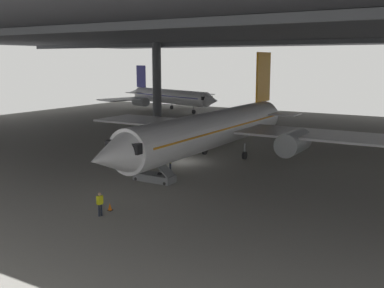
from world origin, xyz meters
The scene contains 9 objects.
ground_plane centered at (0.00, 0.00, 0.00)m, with size 110.00×110.00×0.00m, color gray.
hangar_structure centered at (-0.06, 13.77, 14.79)m, with size 121.00×99.00×15.42m.
airplane_main centered at (2.97, 2.48, 3.56)m, with size 37.15×38.68×12.05m.
boarding_stairs centered at (2.39, -8.25, 0.74)m, with size 4.33×1.54×4.78m.
crew_worker_near_nose centered at (4.84, -18.14, 1.02)m, with size 0.32×0.53×1.76m.
crew_worker_by_stairs centered at (1.60, -4.38, 1.01)m, with size 0.32×0.53×1.75m.
airplane_distant centered at (-30.31, 42.20, 3.14)m, with size 29.77×29.45×9.79m.
traffic_cone_orange centered at (4.59, -16.82, 0.29)m, with size 0.36×0.36×0.60m.
baggage_tug centered at (-3.28, 12.51, 0.53)m, with size 1.65×2.39×0.90m.
Camera 1 is at (26.85, -41.56, 11.04)m, focal length 42.96 mm.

